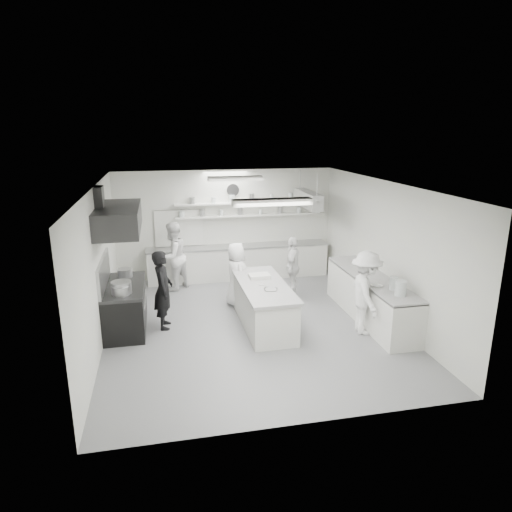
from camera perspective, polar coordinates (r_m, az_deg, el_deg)
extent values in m
cube|color=gray|center=(9.92, -0.66, -8.65)|extent=(6.00, 7.00, 0.02)
cube|color=silver|center=(9.10, -0.72, 8.94)|extent=(6.00, 7.00, 0.02)
cube|color=silver|center=(12.75, -3.78, 4.00)|extent=(6.00, 0.04, 3.00)
cube|color=silver|center=(6.21, 5.74, -8.96)|extent=(6.00, 0.04, 3.00)
cube|color=silver|center=(9.31, -19.10, -1.28)|extent=(0.04, 7.00, 3.00)
cube|color=silver|center=(10.39, 15.76, 0.72)|extent=(0.04, 7.00, 3.00)
cube|color=black|center=(9.99, -16.02, -6.26)|extent=(0.80, 1.80, 0.90)
cube|color=#2D2D2E|center=(9.46, -16.88, 4.48)|extent=(0.85, 2.00, 0.50)
cube|color=silver|center=(12.76, -2.17, -0.78)|extent=(5.00, 0.60, 0.92)
cube|color=silver|center=(12.70, -0.58, 5.13)|extent=(4.20, 0.26, 0.04)
cube|color=silver|center=(12.64, -0.58, 6.69)|extent=(4.20, 0.26, 0.04)
cube|color=black|center=(12.63, -9.62, 3.47)|extent=(1.30, 0.04, 1.00)
cylinder|color=white|center=(12.58, -2.92, 8.25)|extent=(0.32, 0.05, 0.32)
cube|color=silver|center=(10.37, 14.13, -5.16)|extent=(0.74, 3.30, 0.94)
cube|color=#A7A8AA|center=(12.01, 6.48, 7.08)|extent=(0.30, 1.60, 0.40)
cube|color=silver|center=(7.37, 2.04, 6.78)|extent=(1.30, 0.25, 0.10)
cube|color=silver|center=(10.87, -2.60, 9.67)|extent=(1.30, 0.25, 0.10)
cube|color=silver|center=(9.75, 0.94, -6.23)|extent=(0.91, 2.39, 0.88)
cylinder|color=#A7A8AA|center=(9.31, -16.48, -3.94)|extent=(0.39, 0.39, 0.29)
imported|color=black|center=(9.70, -11.55, -4.15)|extent=(0.43, 0.63, 1.68)
imported|color=white|center=(11.94, -10.36, -0.04)|extent=(1.09, 1.09, 1.78)
imported|color=white|center=(10.74, -2.50, -2.31)|extent=(0.65, 0.84, 1.53)
imported|color=white|center=(11.37, 4.62, -1.32)|extent=(0.73, 0.96, 1.52)
imported|color=white|center=(9.52, 13.56, -4.50)|extent=(0.80, 1.20, 1.73)
imported|color=#A7A8AA|center=(9.27, 1.86, -4.30)|extent=(0.34, 0.34, 0.07)
imported|color=silver|center=(9.56, 0.71, -3.70)|extent=(0.23, 0.23, 0.06)
imported|color=silver|center=(9.63, 14.84, -3.70)|extent=(0.28, 0.28, 0.06)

